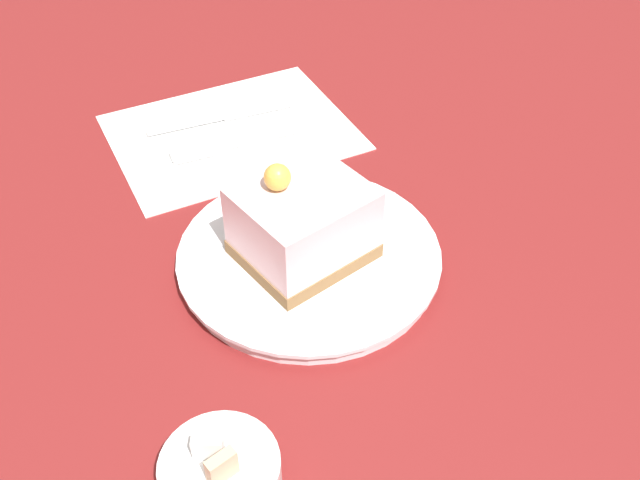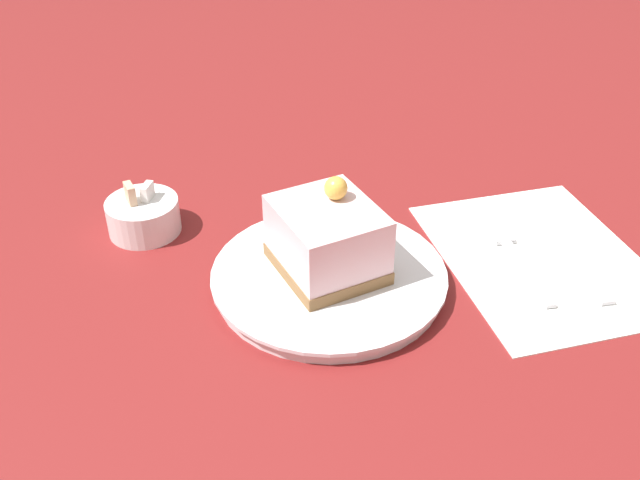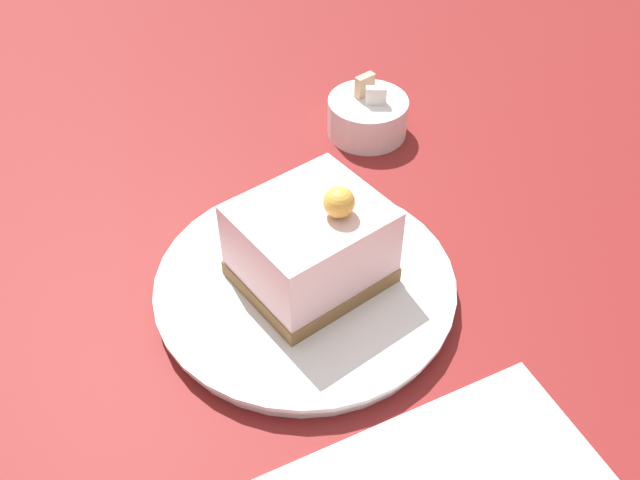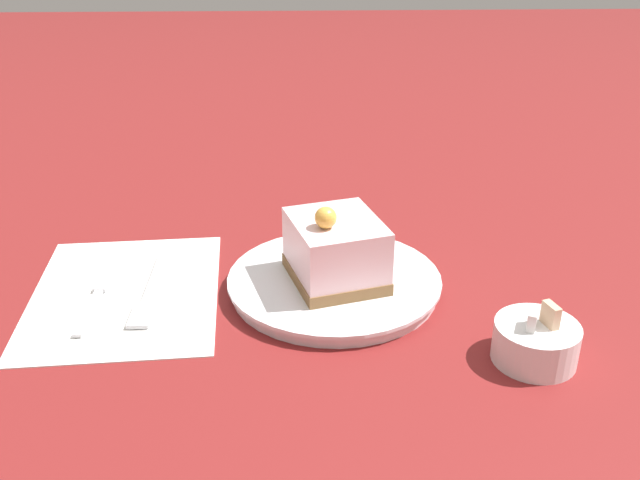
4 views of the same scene
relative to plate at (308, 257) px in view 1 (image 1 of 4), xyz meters
The scene contains 7 objects.
ground_plane 0.02m from the plate, behind, with size 4.00×4.00×0.00m, color maroon.
plate is the anchor object (origin of this frame).
cake_slice 0.04m from the plate, 99.57° to the left, with size 0.12×0.13×0.09m.
napkin 0.23m from the plate, ahead, with size 0.22×0.27×0.00m.
fork 0.20m from the plate, ahead, with size 0.02×0.16×0.00m.
knife 0.26m from the plate, ahead, with size 0.01×0.18×0.00m.
sugar_bowl 0.23m from the plate, 143.26° to the left, with size 0.08×0.08×0.06m.
Camera 1 is at (-0.41, 0.17, 0.45)m, focal length 40.00 mm.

